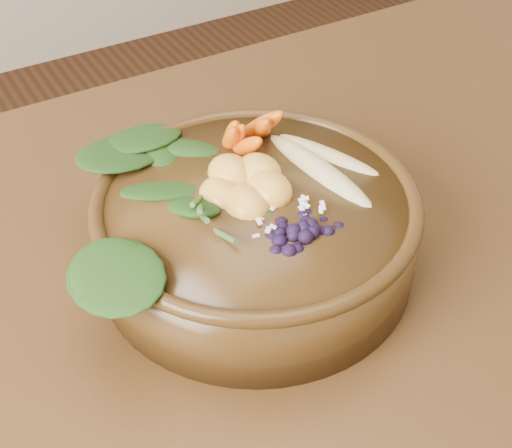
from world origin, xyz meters
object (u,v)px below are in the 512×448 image
Objects in this scene: carrot_cluster at (247,103)px; banana_halves at (324,149)px; kale_heap at (173,166)px; blueberry_pile at (305,214)px; stoneware_bowl at (256,232)px; mandarin_cluster at (245,173)px; dining_table at (217,386)px.

carrot_cluster is 0.09m from banana_halves.
banana_halves is at bearing -15.27° from kale_heap.
kale_heap is 0.10m from carrot_cluster.
kale_heap reaches higher than blueberry_pile.
kale_heap reaches higher than stoneware_bowl.
stoneware_bowl is 0.06m from mandarin_cluster.
mandarin_cluster is (-0.04, -0.07, -0.02)m from carrot_cluster.
carrot_cluster is (0.10, 0.03, 0.02)m from kale_heap.
dining_table is 0.25m from banana_halves.
blueberry_pile reaches higher than mandarin_cluster.
mandarin_cluster is at bearing 42.67° from dining_table.
carrot_cluster is (0.11, 0.14, 0.22)m from dining_table.
kale_heap is at bearing -169.49° from carrot_cluster.
blueberry_pile reaches higher than banana_halves.
banana_halves is 0.09m from mandarin_cluster.
banana_halves is (0.04, -0.07, -0.03)m from carrot_cluster.
blueberry_pile is (0.07, -0.12, -0.00)m from kale_heap.
mandarin_cluster is at bearing -33.50° from kale_heap.
stoneware_bowl is 0.10m from kale_heap.
banana_halves is at bearing -66.94° from carrot_cluster.
stoneware_bowl is 3.15× the size of mandarin_cluster.
banana_halves is 1.80× the size of mandarin_cluster.
kale_heap is (0.02, 0.10, 0.20)m from dining_table.
stoneware_bowl is 2.16× the size of blueberry_pile.
dining_table is at bearing -99.73° from kale_heap.
mandarin_cluster is 0.08m from blueberry_pile.
stoneware_bowl is (0.07, 0.05, 0.13)m from dining_table.
kale_heap is 2.07× the size of mandarin_cluster.
mandarin_cluster is (0.07, 0.07, 0.19)m from dining_table.
stoneware_bowl is at bearing -123.69° from carrot_cluster.
dining_table is 9.29× the size of banana_halves.
blueberry_pile is at bearing -80.98° from mandarin_cluster.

